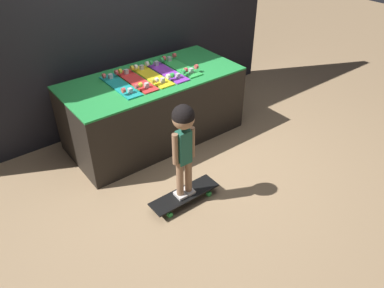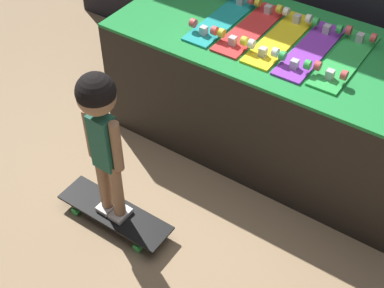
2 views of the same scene
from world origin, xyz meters
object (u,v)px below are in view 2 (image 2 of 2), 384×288
(skateboard_purple_on_rack, at_px, (311,49))
(skateboard_red_on_rack, at_px, (251,27))
(skateboard_yellow_on_rack, at_px, (280,38))
(child, at_px, (101,123))
(skateboard_teal_on_rack, at_px, (223,18))
(skateboard_green_on_rack, at_px, (345,58))
(skateboard_on_floor, at_px, (115,213))

(skateboard_purple_on_rack, bearing_deg, skateboard_red_on_rack, 178.66)
(skateboard_yellow_on_rack, bearing_deg, child, -109.51)
(child, bearing_deg, skateboard_teal_on_rack, 91.01)
(skateboard_teal_on_rack, height_order, skateboard_green_on_rack, same)
(skateboard_yellow_on_rack, xyz_separation_m, skateboard_green_on_rack, (0.39, 0.01, 0.00))
(skateboard_teal_on_rack, xyz_separation_m, skateboard_yellow_on_rack, (0.39, -0.00, 0.00))
(skateboard_red_on_rack, relative_size, skateboard_yellow_on_rack, 1.00)
(skateboard_green_on_rack, bearing_deg, skateboard_on_floor, -124.80)
(skateboard_yellow_on_rack, distance_m, skateboard_on_floor, 1.40)
(skateboard_red_on_rack, bearing_deg, skateboard_yellow_on_rack, -0.62)
(skateboard_purple_on_rack, bearing_deg, child, -118.03)
(skateboard_on_floor, bearing_deg, skateboard_yellow_on_rack, 70.49)
(skateboard_yellow_on_rack, bearing_deg, skateboard_green_on_rack, 2.05)
(skateboard_red_on_rack, height_order, skateboard_yellow_on_rack, same)
(skateboard_purple_on_rack, xyz_separation_m, child, (-0.60, -1.12, -0.04))
(skateboard_yellow_on_rack, relative_size, skateboard_green_on_rack, 1.00)
(skateboard_green_on_rack, bearing_deg, skateboard_yellow_on_rack, -177.95)
(skateboard_green_on_rack, bearing_deg, skateboard_teal_on_rack, -178.99)
(skateboard_purple_on_rack, height_order, child, child)
(skateboard_on_floor, bearing_deg, child, 0.00)
(skateboard_on_floor, bearing_deg, skateboard_purple_on_rack, 61.97)
(skateboard_on_floor, bearing_deg, skateboard_green_on_rack, 55.20)
(skateboard_purple_on_rack, distance_m, skateboard_on_floor, 1.47)
(skateboard_yellow_on_rack, xyz_separation_m, skateboard_purple_on_rack, (0.20, -0.01, 0.00))
(skateboard_teal_on_rack, relative_size, skateboard_green_on_rack, 1.00)
(skateboard_green_on_rack, distance_m, skateboard_on_floor, 1.57)
(skateboard_on_floor, bearing_deg, skateboard_teal_on_rack, 89.72)
(skateboard_green_on_rack, distance_m, child, 1.39)
(skateboard_red_on_rack, height_order, skateboard_green_on_rack, same)
(skateboard_purple_on_rack, bearing_deg, skateboard_yellow_on_rack, 177.95)
(skateboard_red_on_rack, xyz_separation_m, skateboard_green_on_rack, (0.59, 0.01, 0.00))
(skateboard_on_floor, bearing_deg, skateboard_red_on_rack, 79.84)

